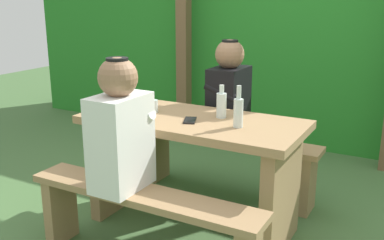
{
  "coord_description": "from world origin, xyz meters",
  "views": [
    {
      "loc": [
        1.31,
        -2.39,
        1.49
      ],
      "look_at": [
        0.0,
        0.0,
        0.73
      ],
      "focal_mm": 42.13,
      "sensor_mm": 36.0,
      "label": 1
    }
  ],
  "objects_px": {
    "bench_near": "(143,214)",
    "bottle_right": "(221,104)",
    "drinking_glass": "(153,106)",
    "person_black_coat": "(228,93)",
    "picnic_table": "(192,154)",
    "cell_phone": "(190,120)",
    "bottle_left": "(238,111)",
    "person_white_shirt": "(121,130)",
    "bench_far": "(227,153)"
  },
  "relations": [
    {
      "from": "person_black_coat",
      "to": "cell_phone",
      "type": "height_order",
      "value": "person_black_coat"
    },
    {
      "from": "bench_near",
      "to": "bottle_left",
      "type": "xyz_separation_m",
      "value": [
        0.33,
        0.51,
        0.51
      ]
    },
    {
      "from": "bench_far",
      "to": "person_black_coat",
      "type": "relative_size",
      "value": 1.95
    },
    {
      "from": "drinking_glass",
      "to": "bottle_left",
      "type": "relative_size",
      "value": 0.33
    },
    {
      "from": "bottle_left",
      "to": "bench_near",
      "type": "bearing_deg",
      "value": -122.87
    },
    {
      "from": "bench_near",
      "to": "drinking_glass",
      "type": "distance_m",
      "value": 0.78
    },
    {
      "from": "bench_near",
      "to": "person_black_coat",
      "type": "xyz_separation_m",
      "value": [
        -0.0,
        1.12,
        0.46
      ]
    },
    {
      "from": "cell_phone",
      "to": "person_white_shirt",
      "type": "bearing_deg",
      "value": -130.02
    },
    {
      "from": "bench_far",
      "to": "cell_phone",
      "type": "bearing_deg",
      "value": -87.89
    },
    {
      "from": "picnic_table",
      "to": "person_white_shirt",
      "type": "bearing_deg",
      "value": -103.14
    },
    {
      "from": "person_white_shirt",
      "to": "bench_near",
      "type": "bearing_deg",
      "value": -1.46
    },
    {
      "from": "bottle_right",
      "to": "bench_far",
      "type": "bearing_deg",
      "value": 108.7
    },
    {
      "from": "bottle_right",
      "to": "cell_phone",
      "type": "height_order",
      "value": "bottle_right"
    },
    {
      "from": "picnic_table",
      "to": "bottle_right",
      "type": "bearing_deg",
      "value": 32.58
    },
    {
      "from": "person_black_coat",
      "to": "drinking_glass",
      "type": "xyz_separation_m",
      "value": [
        -0.29,
        -0.55,
        -0.01
      ]
    },
    {
      "from": "person_white_shirt",
      "to": "bottle_left",
      "type": "distance_m",
      "value": 0.69
    },
    {
      "from": "person_white_shirt",
      "to": "bench_far",
      "type": "bearing_deg",
      "value": 83.36
    },
    {
      "from": "bench_far",
      "to": "person_white_shirt",
      "type": "distance_m",
      "value": 1.22
    },
    {
      "from": "bottle_left",
      "to": "picnic_table",
      "type": "bearing_deg",
      "value": 172.09
    },
    {
      "from": "bottle_left",
      "to": "cell_phone",
      "type": "bearing_deg",
      "value": -176.08
    },
    {
      "from": "person_black_coat",
      "to": "picnic_table",
      "type": "bearing_deg",
      "value": -89.69
    },
    {
      "from": "bench_far",
      "to": "bench_near",
      "type": "bearing_deg",
      "value": -90.0
    },
    {
      "from": "picnic_table",
      "to": "person_black_coat",
      "type": "distance_m",
      "value": 0.63
    },
    {
      "from": "bench_near",
      "to": "bottle_right",
      "type": "distance_m",
      "value": 0.84
    },
    {
      "from": "picnic_table",
      "to": "bottle_right",
      "type": "xyz_separation_m",
      "value": [
        0.16,
        0.1,
        0.32
      ]
    },
    {
      "from": "bench_near",
      "to": "person_black_coat",
      "type": "distance_m",
      "value": 1.21
    },
    {
      "from": "bench_near",
      "to": "bottle_left",
      "type": "height_order",
      "value": "bottle_left"
    },
    {
      "from": "bench_near",
      "to": "cell_phone",
      "type": "relative_size",
      "value": 10.0
    },
    {
      "from": "person_black_coat",
      "to": "bottle_right",
      "type": "relative_size",
      "value": 3.44
    },
    {
      "from": "bench_far",
      "to": "bottle_left",
      "type": "height_order",
      "value": "bottle_left"
    },
    {
      "from": "bench_far",
      "to": "person_black_coat",
      "type": "height_order",
      "value": "person_black_coat"
    },
    {
      "from": "person_white_shirt",
      "to": "person_black_coat",
      "type": "relative_size",
      "value": 1.0
    },
    {
      "from": "person_white_shirt",
      "to": "drinking_glass",
      "type": "distance_m",
      "value": 0.59
    },
    {
      "from": "person_white_shirt",
      "to": "cell_phone",
      "type": "relative_size",
      "value": 5.14
    },
    {
      "from": "picnic_table",
      "to": "bottle_left",
      "type": "relative_size",
      "value": 5.67
    },
    {
      "from": "bench_far",
      "to": "person_white_shirt",
      "type": "relative_size",
      "value": 1.95
    },
    {
      "from": "bench_far",
      "to": "cell_phone",
      "type": "distance_m",
      "value": 0.75
    },
    {
      "from": "person_black_coat",
      "to": "drinking_glass",
      "type": "relative_size",
      "value": 8.85
    },
    {
      "from": "person_white_shirt",
      "to": "bottle_left",
      "type": "bearing_deg",
      "value": 47.86
    },
    {
      "from": "drinking_glass",
      "to": "bench_far",
      "type": "bearing_deg",
      "value": 61.77
    },
    {
      "from": "bench_near",
      "to": "cell_phone",
      "type": "distance_m",
      "value": 0.65
    },
    {
      "from": "cell_phone",
      "to": "bottle_left",
      "type": "bearing_deg",
      "value": -18.74
    },
    {
      "from": "bench_far",
      "to": "drinking_glass",
      "type": "distance_m",
      "value": 0.77
    },
    {
      "from": "person_white_shirt",
      "to": "bottle_right",
      "type": "bearing_deg",
      "value": 66.47
    },
    {
      "from": "bench_near",
      "to": "bottle_left",
      "type": "distance_m",
      "value": 0.79
    },
    {
      "from": "picnic_table",
      "to": "cell_phone",
      "type": "relative_size",
      "value": 10.0
    },
    {
      "from": "bench_near",
      "to": "person_black_coat",
      "type": "height_order",
      "value": "person_black_coat"
    },
    {
      "from": "person_white_shirt",
      "to": "picnic_table",
      "type": "bearing_deg",
      "value": 76.86
    },
    {
      "from": "drinking_glass",
      "to": "cell_phone",
      "type": "relative_size",
      "value": 0.58
    },
    {
      "from": "bottle_left",
      "to": "person_white_shirt",
      "type": "bearing_deg",
      "value": -132.14
    }
  ]
}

